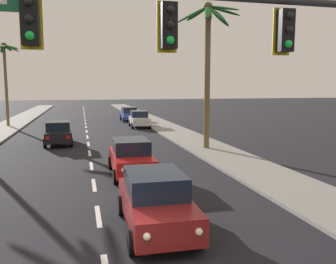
# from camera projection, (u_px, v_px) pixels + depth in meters

# --- Properties ---
(sidewalk_right) EXTENTS (3.20, 110.00, 0.14)m
(sidewalk_right) POSITION_uv_depth(u_px,v_px,m) (189.00, 138.00, 28.26)
(sidewalk_right) COLOR gray
(sidewalk_right) RESTS_ON ground
(lane_markings) EXTENTS (4.28, 88.19, 0.01)m
(lane_markings) POSITION_uv_depth(u_px,v_px,m) (94.00, 142.00, 26.82)
(lane_markings) COLOR silver
(lane_markings) RESTS_ON ground
(traffic_signal_mast) EXTENTS (10.75, 0.41, 6.94)m
(traffic_signal_mast) POSITION_uv_depth(u_px,v_px,m) (244.00, 51.00, 7.71)
(traffic_signal_mast) COLOR #2D2D33
(traffic_signal_mast) RESTS_ON ground
(sedan_lead_at_stop_bar) EXTENTS (2.01, 4.47, 1.68)m
(sedan_lead_at_stop_bar) POSITION_uv_depth(u_px,v_px,m) (156.00, 201.00, 10.34)
(sedan_lead_at_stop_bar) COLOR maroon
(sedan_lead_at_stop_bar) RESTS_ON ground
(sedan_third_in_queue) EXTENTS (1.97, 4.46, 1.68)m
(sedan_third_in_queue) POSITION_uv_depth(u_px,v_px,m) (131.00, 157.00, 16.76)
(sedan_third_in_queue) COLOR red
(sedan_third_in_queue) RESTS_ON ground
(sedan_oncoming_far) EXTENTS (2.10, 4.51, 1.68)m
(sedan_oncoming_far) POSITION_uv_depth(u_px,v_px,m) (58.00, 133.00, 25.66)
(sedan_oncoming_far) COLOR black
(sedan_oncoming_far) RESTS_ON ground
(sedan_parked_nearest_kerb) EXTENTS (2.07, 4.50, 1.68)m
(sedan_parked_nearest_kerb) POSITION_uv_depth(u_px,v_px,m) (139.00, 119.00, 36.64)
(sedan_parked_nearest_kerb) COLOR silver
(sedan_parked_nearest_kerb) RESTS_ON ground
(sedan_parked_mid_kerb) EXTENTS (1.98, 4.47, 1.68)m
(sedan_parked_mid_kerb) POSITION_uv_depth(u_px,v_px,m) (129.00, 114.00, 43.09)
(sedan_parked_mid_kerb) COLOR navy
(sedan_parked_mid_kerb) RESTS_ON ground
(palm_left_farthest) EXTENTS (3.03, 3.13, 8.56)m
(palm_left_farthest) POSITION_uv_depth(u_px,v_px,m) (5.00, 63.00, 36.04)
(palm_left_farthest) COLOR brown
(palm_left_farthest) RESTS_ON ground
(palm_right_second) EXTENTS (4.25, 4.11, 9.42)m
(palm_right_second) POSITION_uv_depth(u_px,v_px,m) (208.00, 45.00, 22.69)
(palm_right_second) COLOR brown
(palm_right_second) RESTS_ON ground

